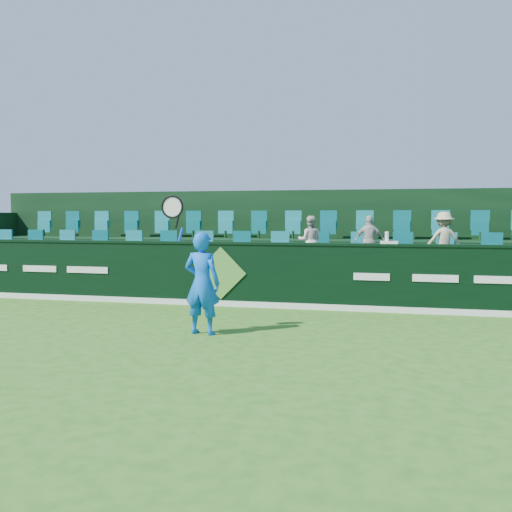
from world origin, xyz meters
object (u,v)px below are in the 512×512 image
(spectator_left, at_px, (310,241))
(spectator_right, at_px, (444,240))
(drinks_bottle, at_px, (387,238))
(towel, at_px, (389,242))
(spectator_middle, at_px, (370,241))
(tennis_player, at_px, (202,282))

(spectator_left, relative_size, spectator_right, 0.93)
(spectator_left, bearing_deg, drinks_bottle, 139.97)
(spectator_left, distance_m, towel, 2.06)
(towel, relative_size, drinks_bottle, 1.42)
(spectator_right, bearing_deg, spectator_left, -13.08)
(spectator_right, bearing_deg, spectator_middle, -13.08)
(spectator_left, bearing_deg, tennis_player, 67.44)
(spectator_middle, height_order, spectator_right, spectator_right)
(tennis_player, height_order, spectator_left, tennis_player)
(towel, distance_m, drinks_bottle, 0.10)
(tennis_player, height_order, towel, tennis_player)
(spectator_right, distance_m, drinks_bottle, 1.61)
(spectator_left, height_order, drinks_bottle, spectator_left)
(spectator_left, bearing_deg, towel, 140.65)
(drinks_bottle, bearing_deg, towel, 0.00)
(tennis_player, relative_size, towel, 6.64)
(tennis_player, bearing_deg, towel, 45.01)
(tennis_player, distance_m, drinks_bottle, 4.11)
(spectator_middle, bearing_deg, spectator_left, -2.50)
(spectator_right, distance_m, towel, 1.58)
(tennis_player, bearing_deg, spectator_right, 45.05)
(towel, height_order, drinks_bottle, drinks_bottle)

